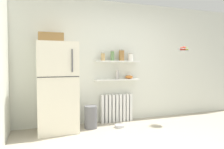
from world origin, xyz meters
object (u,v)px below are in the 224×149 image
at_px(storage_jar_2, 122,55).
at_px(storage_jar_3, 130,57).
at_px(refrigerator, 57,85).
at_px(shelf_bowl, 129,77).
at_px(radiator, 116,108).
at_px(vase, 117,75).
at_px(storage_jar_1, 112,56).
at_px(trash_bin, 91,117).
at_px(hanging_fruit_basket, 184,49).
at_px(storage_jar_0, 103,57).
at_px(pet_food_bowl, 120,126).

bearing_deg(storage_jar_2, storage_jar_3, 0.00).
bearing_deg(refrigerator, shelf_bowl, 7.39).
xyz_separation_m(radiator, vase, (0.01, -0.03, 0.73)).
xyz_separation_m(storage_jar_2, storage_jar_3, (0.21, 0.00, -0.04)).
bearing_deg(storage_jar_3, refrigerator, -172.77).
distance_m(refrigerator, storage_jar_1, 1.31).
height_order(radiator, trash_bin, radiator).
distance_m(vase, shelf_bowl, 0.28).
height_order(storage_jar_2, storage_jar_3, storage_jar_2).
bearing_deg(hanging_fruit_basket, radiator, 160.46).
relative_size(storage_jar_0, storage_jar_3, 1.00).
height_order(refrigerator, storage_jar_0, refrigerator).
height_order(storage_jar_1, pet_food_bowl, storage_jar_1).
relative_size(storage_jar_1, storage_jar_2, 0.91).
bearing_deg(pet_food_bowl, vase, 76.05).
height_order(radiator, storage_jar_3, storage_jar_3).
distance_m(storage_jar_0, storage_jar_1, 0.21).
distance_m(refrigerator, pet_food_bowl, 1.46).
height_order(storage_jar_3, trash_bin, storage_jar_3).
xyz_separation_m(radiator, storage_jar_3, (0.31, -0.03, 1.11)).
xyz_separation_m(radiator, trash_bin, (-0.64, -0.27, -0.08)).
xyz_separation_m(storage_jar_1, trash_bin, (-0.54, -0.24, -1.21)).
bearing_deg(refrigerator, storage_jar_3, 7.23).
relative_size(vase, shelf_bowl, 1.10).
relative_size(storage_jar_3, hanging_fruit_basket, 0.60).
relative_size(storage_jar_0, pet_food_bowl, 0.86).
xyz_separation_m(refrigerator, trash_bin, (0.63, -0.04, -0.64)).
height_order(vase, hanging_fruit_basket, hanging_fruit_basket).
bearing_deg(storage_jar_0, shelf_bowl, 0.00).
relative_size(shelf_bowl, trash_bin, 0.39).
bearing_deg(hanging_fruit_basket, storage_jar_1, 162.83).
height_order(storage_jar_1, trash_bin, storage_jar_1).
bearing_deg(storage_jar_0, storage_jar_3, 0.00).
bearing_deg(hanging_fruit_basket, shelf_bowl, 157.24).
xyz_separation_m(storage_jar_1, pet_food_bowl, (0.02, -0.38, -1.41)).
xyz_separation_m(refrigerator, storage_jar_0, (0.96, 0.20, 0.55)).
xyz_separation_m(radiator, pet_food_bowl, (-0.09, -0.41, -0.27)).
height_order(storage_jar_0, storage_jar_2, storage_jar_2).
xyz_separation_m(shelf_bowl, pet_food_bowl, (-0.37, -0.38, -0.95)).
relative_size(refrigerator, hanging_fruit_basket, 6.49).
height_order(storage_jar_2, hanging_fruit_basket, hanging_fruit_basket).
distance_m(storage_jar_1, trash_bin, 1.35).
bearing_deg(storage_jar_1, vase, 0.00).
distance_m(storage_jar_2, vase, 0.43).
relative_size(vase, trash_bin, 0.43).
distance_m(storage_jar_2, storage_jar_3, 0.21).
bearing_deg(storage_jar_3, pet_food_bowl, -137.03).
xyz_separation_m(storage_jar_1, storage_jar_2, (0.21, 0.00, 0.01)).
xyz_separation_m(radiator, storage_jar_2, (0.10, -0.03, 1.15)).
distance_m(storage_jar_1, vase, 0.42).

